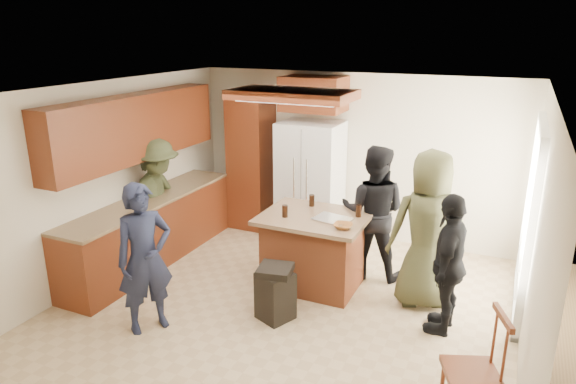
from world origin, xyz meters
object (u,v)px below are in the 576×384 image
at_px(person_behind_right, 428,230).
at_px(trash_bin, 275,292).
at_px(spindle_chair, 474,373).
at_px(person_counter, 158,200).
at_px(person_front_left, 145,258).
at_px(person_behind_left, 373,212).
at_px(refrigerator, 310,181).
at_px(kitchen_island, 314,250).
at_px(person_side_right, 449,264).

distance_m(person_behind_right, trash_bin, 1.87).
bearing_deg(spindle_chair, trash_bin, 160.62).
bearing_deg(spindle_chair, person_counter, 160.15).
relative_size(person_front_left, spindle_chair, 1.64).
height_order(person_behind_left, trash_bin, person_behind_left).
relative_size(person_behind_right, refrigerator, 1.03).
bearing_deg(person_counter, kitchen_island, -87.67).
xyz_separation_m(person_behind_left, spindle_chair, (1.47, -2.24, -0.42)).
relative_size(person_side_right, trash_bin, 2.44).
bearing_deg(person_behind_right, refrigerator, -55.78).
bearing_deg(refrigerator, kitchen_island, -66.13).
xyz_separation_m(refrigerator, spindle_chair, (2.69, -3.12, -0.45)).
bearing_deg(refrigerator, spindle_chair, -49.19).
bearing_deg(person_front_left, person_side_right, -33.55).
xyz_separation_m(person_behind_left, refrigerator, (-1.22, 0.88, 0.03)).
xyz_separation_m(person_side_right, trash_bin, (-1.74, -0.55, -0.45)).
bearing_deg(person_counter, person_side_right, -94.16).
xyz_separation_m(person_behind_right, trash_bin, (-1.44, -1.02, -0.61)).
xyz_separation_m(trash_bin, spindle_chair, (2.14, -0.75, 0.13)).
distance_m(person_front_left, person_counter, 1.84).
bearing_deg(person_behind_right, person_side_right, 101.28).
relative_size(person_behind_left, person_behind_right, 0.94).
distance_m(person_side_right, spindle_chair, 1.41).
distance_m(person_behind_right, person_counter, 3.62).
bearing_deg(spindle_chair, refrigerator, 130.81).
bearing_deg(trash_bin, person_side_right, 17.66).
height_order(person_behind_right, person_counter, person_behind_right).
bearing_deg(spindle_chair, person_front_left, 179.48).
relative_size(person_front_left, kitchen_island, 1.27).
height_order(person_behind_right, spindle_chair, person_behind_right).
relative_size(person_front_left, person_behind_left, 0.94).
bearing_deg(spindle_chair, kitchen_island, 140.84).
xyz_separation_m(person_behind_right, person_counter, (-3.61, -0.21, -0.08)).
bearing_deg(person_side_right, person_behind_right, -143.15).
bearing_deg(spindle_chair, person_behind_right, 111.71).
bearing_deg(person_behind_left, spindle_chair, 118.42).
bearing_deg(trash_bin, kitchen_island, 84.22).
relative_size(person_behind_right, kitchen_island, 1.45).
relative_size(person_behind_left, refrigerator, 0.97).
height_order(person_behind_right, refrigerator, person_behind_right).
bearing_deg(kitchen_island, person_side_right, -12.42).
xyz_separation_m(person_side_right, refrigerator, (-2.29, 1.81, 0.13)).
xyz_separation_m(person_behind_right, kitchen_island, (-1.35, -0.10, -0.45)).
bearing_deg(spindle_chair, person_side_right, 107.18).
xyz_separation_m(refrigerator, kitchen_island, (0.64, -1.45, -0.43)).
xyz_separation_m(person_side_right, spindle_chair, (0.40, -1.31, -0.31)).
relative_size(person_counter, refrigerator, 0.95).
bearing_deg(kitchen_island, person_behind_right, 4.32).
relative_size(person_counter, spindle_chair, 1.71).
bearing_deg(kitchen_island, trash_bin, -95.78).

